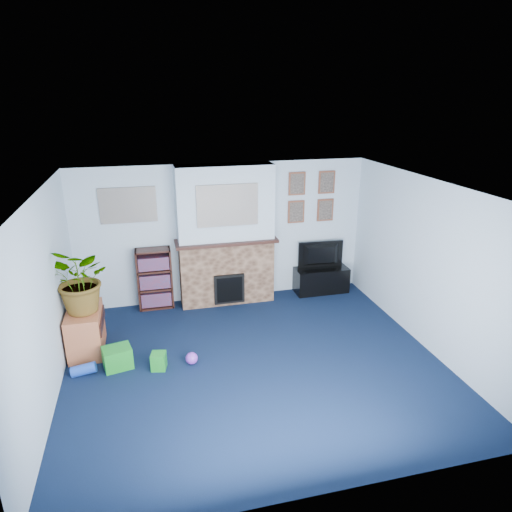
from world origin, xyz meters
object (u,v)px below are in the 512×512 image
object	(u,v)px
bookshelf	(155,280)
sideboard	(86,328)
television	(322,255)
tv_stand	(321,280)

from	to	relation	value
bookshelf	sideboard	xyz separation A→B (m)	(-1.01, -1.20, -0.15)
television	bookshelf	distance (m)	2.99
tv_stand	bookshelf	distance (m)	3.00
tv_stand	bookshelf	xyz separation A→B (m)	(-2.98, 0.08, 0.28)
tv_stand	sideboard	size ratio (longest dim) A/B	1.20
tv_stand	bookshelf	world-z (taller)	bookshelf
television	sideboard	bearing A→B (deg)	19.22
bookshelf	sideboard	world-z (taller)	bookshelf
tv_stand	sideboard	world-z (taller)	sideboard
television	bookshelf	world-z (taller)	bookshelf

